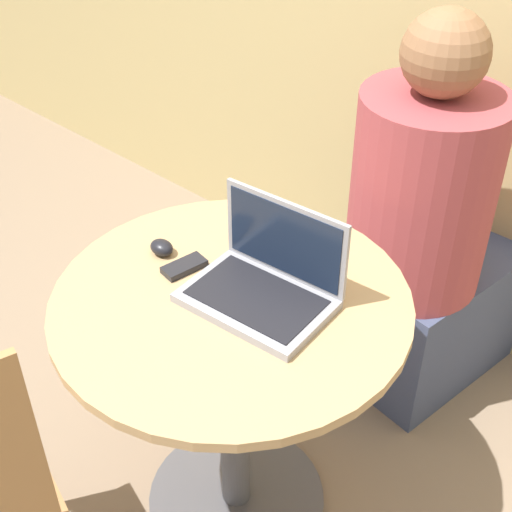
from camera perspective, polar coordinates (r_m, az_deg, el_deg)
name	(u,v)px	position (r m, az deg, el deg)	size (l,w,h in m)	color
ground_plane	(237,498)	(2.14, -1.56, -18.82)	(12.00, 12.00, 0.00)	#7F6B56
round_table	(233,365)	(1.72, -1.85, -8.75)	(0.80, 0.80, 0.75)	#4C4C51
laptop	(266,281)	(1.55, 0.77, -1.97)	(0.33, 0.24, 0.21)	gray
cell_phone	(183,267)	(1.65, -5.85, -0.90)	(0.06, 0.11, 0.02)	black
computer_mouse	(162,247)	(1.70, -7.55, 0.68)	(0.06, 0.05, 0.04)	black
person_seated	(426,249)	(2.18, 13.46, 0.57)	(0.45, 0.64, 1.24)	#3D4766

